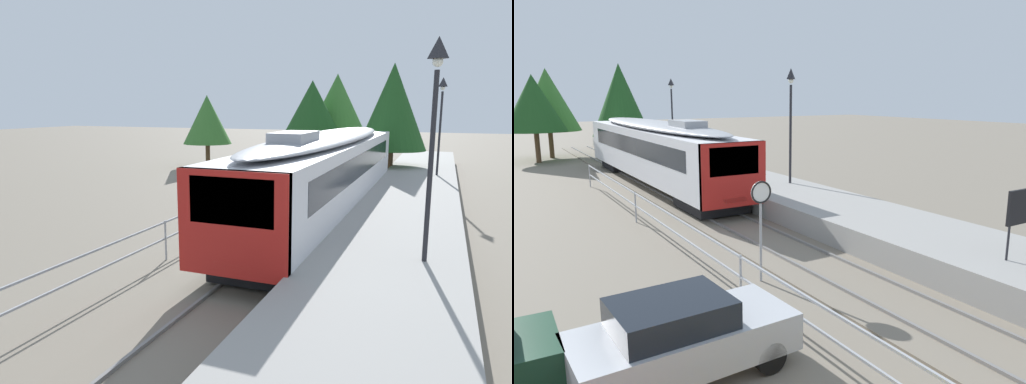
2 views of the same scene
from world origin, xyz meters
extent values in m
plane|color=slate|center=(-3.00, 22.00, 0.00)|extent=(160.00, 160.00, 0.00)
cube|color=slate|center=(0.00, 22.00, 0.03)|extent=(3.20, 60.00, 0.06)
cube|color=slate|center=(-0.72, 22.00, 0.10)|extent=(0.08, 60.00, 0.08)
cube|color=slate|center=(0.72, 22.00, 0.10)|extent=(0.08, 60.00, 0.08)
cube|color=silver|center=(0.00, 28.25, 1.96)|extent=(2.80, 19.06, 2.55)
cube|color=red|center=(0.00, 18.82, 1.96)|extent=(2.80, 0.24, 2.55)
cube|color=black|center=(0.00, 18.74, 2.53)|extent=(2.13, 0.08, 1.12)
cube|color=black|center=(0.00, 28.25, 2.37)|extent=(2.82, 16.01, 0.92)
ellipsoid|color=#9EA0A5|center=(0.00, 28.25, 3.42)|extent=(2.69, 18.30, 0.44)
cube|color=#9EA0A5|center=(0.00, 23.49, 3.70)|extent=(1.10, 2.20, 0.36)
cube|color=#EAE5C6|center=(0.00, 18.75, 0.97)|extent=(1.00, 0.10, 0.20)
cube|color=black|center=(0.00, 21.12, 0.42)|extent=(2.24, 3.20, 0.55)
cube|color=black|center=(0.00, 35.39, 0.42)|extent=(2.24, 3.20, 0.55)
cube|color=#999691|center=(3.25, 22.00, 0.45)|extent=(3.90, 60.00, 0.90)
cylinder|color=#232328|center=(4.17, 21.08, 3.20)|extent=(0.12, 0.12, 4.60)
pyramid|color=#232328|center=(4.17, 21.08, 6.00)|extent=(0.34, 0.34, 0.50)
sphere|color=silver|center=(4.17, 21.08, 5.68)|extent=(0.24, 0.24, 0.24)
cylinder|color=#232328|center=(4.17, 37.02, 3.20)|extent=(0.12, 0.12, 4.60)
pyramid|color=#232328|center=(4.17, 37.02, 6.00)|extent=(0.34, 0.34, 0.50)
sphere|color=silver|center=(4.17, 37.02, 5.68)|extent=(0.24, 0.24, 0.24)
cylinder|color=#9EA0A5|center=(-3.30, 21.00, 0.62)|extent=(0.06, 0.06, 1.25)
cylinder|color=#9EA0A5|center=(-3.30, 30.00, 0.62)|extent=(0.06, 0.06, 1.25)
cylinder|color=brown|center=(-3.34, 44.93, 1.10)|extent=(0.36, 0.36, 2.20)
cone|color=#38702D|center=(-3.34, 44.93, 4.67)|extent=(4.89, 4.89, 4.95)
cylinder|color=brown|center=(-4.60, 42.43, 1.17)|extent=(0.36, 0.36, 2.35)
cone|color=#1E4C1E|center=(-4.60, 42.43, 4.45)|extent=(4.52, 4.52, 4.22)
cylinder|color=brown|center=(-12.99, 42.01, 0.90)|extent=(0.36, 0.36, 1.79)
cone|color=#38702D|center=(-12.99, 42.01, 3.69)|extent=(3.84, 3.84, 3.80)
cylinder|color=brown|center=(1.25, 40.37, 0.97)|extent=(0.36, 0.36, 1.93)
cone|color=#1E4C1E|center=(1.25, 40.37, 4.68)|extent=(4.37, 4.37, 5.49)
camera|label=1|loc=(4.43, 9.36, 4.65)|focal=32.44mm
camera|label=2|loc=(-8.43, 2.17, 5.02)|focal=33.82mm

